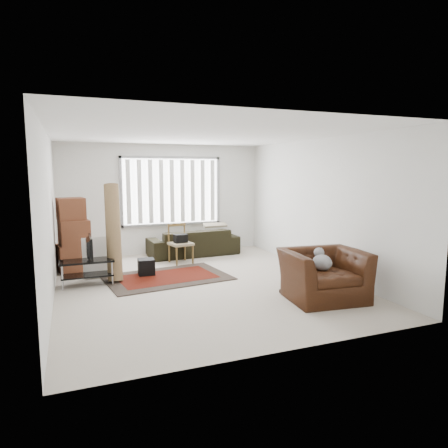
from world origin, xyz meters
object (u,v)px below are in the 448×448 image
at_px(sofa, 193,238).
at_px(side_chair, 180,242).
at_px(tv_stand, 87,267).
at_px(armchair, 324,271).
at_px(moving_boxes, 74,238).

bearing_deg(sofa, side_chair, 50.73).
distance_m(tv_stand, armchair, 4.15).
relative_size(tv_stand, moving_boxes, 0.62).
xyz_separation_m(tv_stand, side_chair, (2.03, 1.12, 0.14)).
bearing_deg(armchair, sofa, 109.64).
xyz_separation_m(tv_stand, armchair, (3.52, -2.19, 0.12)).
bearing_deg(moving_boxes, tv_stand, -80.25).
relative_size(sofa, side_chair, 2.49).
relative_size(side_chair, armchair, 0.65).
xyz_separation_m(moving_boxes, sofa, (2.74, 0.66, -0.29)).
bearing_deg(armchair, side_chair, 120.15).
xyz_separation_m(side_chair, armchair, (1.48, -3.31, -0.02)).
relative_size(moving_boxes, side_chair, 1.74).
xyz_separation_m(tv_stand, sofa, (2.55, 1.82, 0.08)).
relative_size(sofa, armchair, 1.63).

